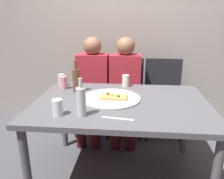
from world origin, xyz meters
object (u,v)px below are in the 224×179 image
object	(u,v)px
pizza_tray	(111,98)
chair_middle	(125,91)
chair_left	(94,90)
guest_in_beanie	(125,85)
beer_bottle	(81,101)
soda_can	(64,83)
wine_glass	(58,107)
wine_bottle	(76,80)
tumbler_near	(126,81)
chair_right	(163,92)
guest_in_sweater	(92,84)
pizza_slice_last	(113,96)
tumbler_far	(62,80)
dining_table	(121,109)
table_knife	(118,119)

from	to	relation	value
pizza_tray	chair_middle	world-z (taller)	chair_middle
chair_left	guest_in_beanie	world-z (taller)	guest_in_beanie
beer_bottle	chair_middle	world-z (taller)	beer_bottle
pizza_tray	guest_in_beanie	world-z (taller)	guest_in_beanie
soda_can	chair_middle	bearing A→B (deg)	47.36
beer_bottle	wine_glass	distance (m)	0.17
wine_bottle	tumbler_near	world-z (taller)	wine_bottle
tumbler_near	chair_right	size ratio (longest dim) A/B	0.13
wine_glass	guest_in_beanie	xyz separation A→B (m)	(0.43, 1.06, -0.14)
wine_glass	chair_left	size ratio (longest dim) A/B	0.13
beer_bottle	tumbler_near	distance (m)	0.77
tumbler_near	chair_left	world-z (taller)	chair_left
tumbler_near	guest_in_sweater	distance (m)	0.54
chair_left	guest_in_beanie	size ratio (longest dim) A/B	0.77
tumbler_near	chair_right	bearing A→B (deg)	47.29
wine_glass	soda_can	world-z (taller)	soda_can
chair_middle	pizza_tray	bearing A→B (deg)	83.78
pizza_slice_last	beer_bottle	bearing A→B (deg)	-118.78
tumbler_near	chair_right	world-z (taller)	chair_right
tumbler_far	soda_can	size ratio (longest dim) A/B	0.97
chair_left	guest_in_beanie	xyz separation A→B (m)	(0.38, -0.15, 0.13)
beer_bottle	chair_middle	bearing A→B (deg)	77.77
tumbler_far	chair_left	bearing A→B (deg)	65.65
chair_middle	dining_table	bearing A→B (deg)	89.81
tumbler_near	tumbler_far	size ratio (longest dim) A/B	0.97
soda_can	chair_middle	world-z (taller)	chair_middle
chair_middle	table_knife	bearing A→B (deg)	89.62
pizza_slice_last	pizza_tray	bearing A→B (deg)	164.58
tumbler_near	guest_in_sweater	bearing A→B (deg)	140.72
dining_table	beer_bottle	bearing A→B (deg)	-130.01
pizza_slice_last	tumbler_far	xyz separation A→B (m)	(-0.55, 0.33, 0.04)
chair_right	wine_glass	bearing A→B (deg)	53.74
pizza_tray	dining_table	bearing A→B (deg)	-26.77
dining_table	table_knife	bearing A→B (deg)	-90.90
guest_in_sweater	guest_in_beanie	bearing A→B (deg)	-180.00
pizza_slice_last	tumbler_far	bearing A→B (deg)	148.60
tumbler_near	pizza_slice_last	bearing A→B (deg)	-103.30
tumbler_far	wine_glass	size ratio (longest dim) A/B	1.03
pizza_tray	soda_can	xyz separation A→B (m)	(-0.47, 0.23, 0.05)
chair_middle	chair_left	bearing A→B (deg)	0.00
tumbler_far	wine_glass	distance (m)	0.72
chair_left	wine_bottle	bearing A→B (deg)	86.56
wine_bottle	guest_in_sweater	size ratio (longest dim) A/B	0.25
wine_bottle	tumbler_near	size ratio (longest dim) A/B	2.51
tumbler_near	wine_bottle	bearing A→B (deg)	-154.76
tumbler_near	soda_can	size ratio (longest dim) A/B	0.94
chair_middle	guest_in_sweater	size ratio (longest dim) A/B	0.77
soda_can	guest_in_beanie	bearing A→B (deg)	39.31
tumbler_near	chair_middle	xyz separation A→B (m)	(-0.02, 0.48, -0.26)
tumbler_near	table_knife	xyz separation A→B (m)	(-0.03, -0.75, -0.05)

